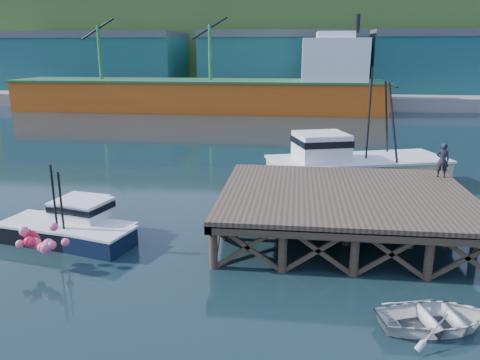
% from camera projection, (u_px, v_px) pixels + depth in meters
% --- Properties ---
extents(ground, '(300.00, 300.00, 0.00)m').
position_uv_depth(ground, '(234.00, 227.00, 23.95)').
color(ground, black).
rests_on(ground, ground).
extents(wharf, '(12.00, 10.00, 2.62)m').
position_uv_depth(wharf, '(345.00, 196.00, 22.61)').
color(wharf, brown).
rests_on(wharf, ground).
extents(far_quay, '(160.00, 40.00, 2.00)m').
position_uv_depth(far_quay, '(282.00, 93.00, 90.68)').
color(far_quay, gray).
rests_on(far_quay, ground).
extents(warehouse_left, '(32.00, 16.00, 9.00)m').
position_uv_depth(warehouse_left, '(97.00, 64.00, 88.54)').
color(warehouse_left, '#1B5A59').
rests_on(warehouse_left, far_quay).
extents(warehouse_mid, '(28.00, 16.00, 9.00)m').
position_uv_depth(warehouse_mid, '(282.00, 64.00, 84.44)').
color(warehouse_mid, '#1B5A59').
rests_on(warehouse_mid, far_quay).
extents(warehouse_right, '(30.00, 16.00, 9.00)m').
position_uv_depth(warehouse_right, '(455.00, 65.00, 80.92)').
color(warehouse_right, '#1B5A59').
rests_on(warehouse_right, far_quay).
extents(cargo_ship, '(55.50, 10.00, 13.75)m').
position_uv_depth(cargo_ship, '(221.00, 89.00, 70.00)').
color(cargo_ship, '#C85312').
rests_on(cargo_ship, ground).
extents(hillside, '(220.00, 50.00, 22.00)m').
position_uv_depth(hillside, '(287.00, 42.00, 116.74)').
color(hillside, '#2D511E').
rests_on(hillside, ground).
extents(boat_navy, '(6.13, 3.95, 3.61)m').
position_uv_depth(boat_navy, '(77.00, 227.00, 21.94)').
color(boat_navy, '#0E1A32').
rests_on(boat_navy, ground).
extents(boat_black, '(6.62, 5.50, 3.90)m').
position_uv_depth(boat_black, '(70.00, 226.00, 22.17)').
color(boat_black, black).
rests_on(boat_black, ground).
extents(trawler, '(12.27, 7.43, 7.74)m').
position_uv_depth(trawler, '(353.00, 164.00, 30.66)').
color(trawler, '#C6C280').
rests_on(trawler, ground).
extents(dinghy, '(4.32, 3.49, 0.79)m').
position_uv_depth(dinghy, '(437.00, 317.00, 15.13)').
color(dinghy, silver).
rests_on(dinghy, ground).
extents(dockworker, '(0.75, 0.57, 1.87)m').
position_uv_depth(dockworker, '(442.00, 160.00, 25.13)').
color(dockworker, black).
rests_on(dockworker, wharf).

